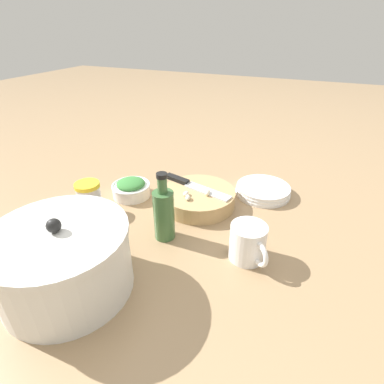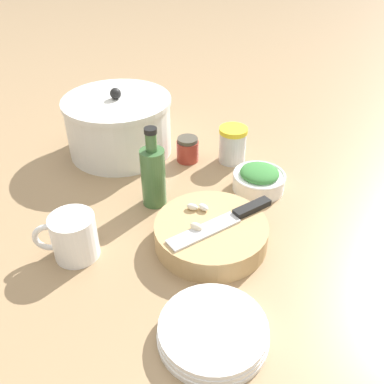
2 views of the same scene
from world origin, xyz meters
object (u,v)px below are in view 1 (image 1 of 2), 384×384
honey_jar (90,224)px  chef_knife (192,185)px  garlic_cloves (196,194)px  plate_stack (263,190)px  coffee_mug (248,243)px  cutting_board (199,198)px  spice_jar (89,197)px  herb_bowl (131,188)px  oil_bottle (164,213)px  stock_pot (64,261)px

honey_jar → chef_knife: bearing=-124.3°
garlic_cloves → plate_stack: 0.24m
garlic_cloves → honey_jar: (0.21, 0.21, -0.02)m
garlic_cloves → coffee_mug: 0.24m
cutting_board → spice_jar: spice_jar is taller
herb_bowl → oil_bottle: size_ratio=0.66×
cutting_board → herb_bowl: bearing=8.8°
herb_bowl → oil_bottle: 0.25m
chef_knife → coffee_mug: size_ratio=2.31×
oil_bottle → honey_jar: bearing=19.3°
spice_jar → oil_bottle: oil_bottle is taller
herb_bowl → cutting_board: bearing=-171.2°
spice_jar → stock_pot: 0.30m
honey_jar → stock_pot: size_ratio=0.23×
garlic_cloves → coffee_mug: size_ratio=0.73×
garlic_cloves → herb_bowl: (0.22, 0.00, -0.03)m
oil_bottle → spice_jar: bearing=-5.0°
chef_knife → plate_stack: 0.24m
garlic_cloves → oil_bottle: 0.15m
garlic_cloves → stock_pot: bearing=70.7°
cutting_board → stock_pot: stock_pot is taller
herb_bowl → plate_stack: size_ratio=0.69×
plate_stack → stock_pot: size_ratio=0.64×
garlic_cloves → spice_jar: 0.31m
herb_bowl → oil_bottle: (-0.20, 0.15, 0.05)m
stock_pot → herb_bowl: bearing=-76.5°
cutting_board → herb_bowl: size_ratio=1.82×
spice_jar → coffee_mug: spice_jar is taller
cutting_board → stock_pot: 0.44m
coffee_mug → stock_pot: (0.32, 0.24, 0.03)m
chef_knife → honey_jar: bearing=-19.7°
cutting_board → chef_knife: chef_knife is taller
oil_bottle → plate_stack: bearing=-120.9°
chef_knife → honey_jar: honey_jar is taller
cutting_board → oil_bottle: (0.02, 0.18, 0.05)m
garlic_cloves → coffee_mug: (-0.19, 0.14, -0.01)m
cutting_board → herb_bowl: 0.22m
oil_bottle → herb_bowl: bearing=-36.5°
coffee_mug → oil_bottle: 0.22m
honey_jar → plate_stack: bearing=-134.4°
chef_knife → garlic_cloves: (-0.03, 0.05, 0.00)m
chef_knife → herb_bowl: (0.19, 0.05, -0.03)m
garlic_cloves → cutting_board: bearing=-83.4°
plate_stack → honey_jar: (0.38, 0.39, 0.02)m
coffee_mug → stock_pot: size_ratio=0.37×
herb_bowl → stock_pot: 0.39m
spice_jar → coffee_mug: size_ratio=0.91×
herb_bowl → stock_pot: size_ratio=0.45×
garlic_cloves → honey_jar: 0.30m
plate_stack → garlic_cloves: bearing=46.3°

